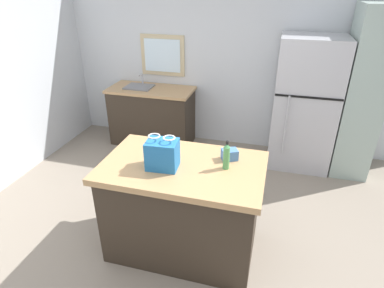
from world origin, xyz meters
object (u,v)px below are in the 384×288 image
object	(u,v)px
tall_cabinet	(362,95)
small_box	(230,154)
kitchen_island	(183,207)
refrigerator	(305,104)
bottle	(226,156)
shopping_bag	(162,154)

from	to	relation	value
tall_cabinet	small_box	bearing A→B (deg)	-126.84
tall_cabinet	small_box	xyz separation A→B (m)	(-1.35, -1.80, -0.09)
kitchen_island	refrigerator	size ratio (longest dim) A/B	0.81
kitchen_island	bottle	size ratio (longest dim) A/B	5.49
tall_cabinet	small_box	distance (m)	2.25
tall_cabinet	small_box	world-z (taller)	tall_cabinet
tall_cabinet	shopping_bag	size ratio (longest dim) A/B	7.30
tall_cabinet	bottle	bearing A→B (deg)	-124.57
tall_cabinet	bottle	world-z (taller)	tall_cabinet
refrigerator	shopping_bag	size ratio (longest dim) A/B	5.99
bottle	refrigerator	bearing A→B (deg)	70.21
kitchen_island	tall_cabinet	size ratio (longest dim) A/B	0.66
kitchen_island	small_box	world-z (taller)	small_box
kitchen_island	shopping_bag	distance (m)	0.61
tall_cabinet	shopping_bag	world-z (taller)	tall_cabinet
kitchen_island	small_box	size ratio (longest dim) A/B	10.38
kitchen_island	small_box	bearing A→B (deg)	28.61
refrigerator	small_box	distance (m)	1.93
shopping_bag	kitchen_island	bearing A→B (deg)	29.18
shopping_bag	small_box	xyz separation A→B (m)	(0.52, 0.28, -0.08)
kitchen_island	tall_cabinet	xyz separation A→B (m)	(1.72, 2.00, 0.59)
tall_cabinet	bottle	distance (m)	2.38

